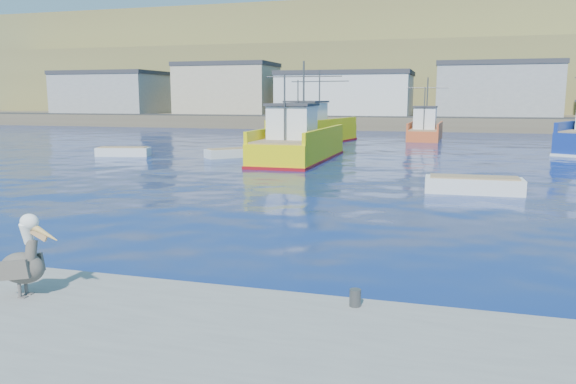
% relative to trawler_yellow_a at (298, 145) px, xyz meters
% --- Properties ---
extents(ground, '(260.00, 260.00, 0.00)m').
position_rel_trawler_yellow_a_xyz_m(ground, '(5.01, -22.56, -1.03)').
color(ground, '#06144E').
rests_on(ground, ground).
extents(dock_bollards, '(36.20, 0.20, 0.30)m').
position_rel_trawler_yellow_a_xyz_m(dock_bollards, '(5.61, -25.96, -0.38)').
color(dock_bollards, '#4C4C4C').
rests_on(dock_bollards, dock).
extents(far_shore, '(200.00, 81.00, 24.00)m').
position_rel_trawler_yellow_a_xyz_m(far_shore, '(5.01, 86.65, 7.94)').
color(far_shore, brown).
rests_on(far_shore, ground).
extents(trawler_yellow_a, '(5.12, 11.21, 6.50)m').
position_rel_trawler_yellow_a_xyz_m(trawler_yellow_a, '(0.00, 0.00, 0.00)').
color(trawler_yellow_a, yellow).
rests_on(trawler_yellow_a, ground).
extents(trawler_yellow_b, '(6.07, 12.37, 6.58)m').
position_rel_trawler_yellow_a_xyz_m(trawler_yellow_b, '(-2.41, 14.08, 0.04)').
color(trawler_yellow_b, yellow).
rests_on(trawler_yellow_b, ground).
extents(boat_orange, '(4.04, 7.78, 6.00)m').
position_rel_trawler_yellow_a_xyz_m(boat_orange, '(7.11, 20.98, -0.03)').
color(boat_orange, '#D25226').
rests_on(boat_orange, ground).
extents(skiff_left, '(3.83, 2.13, 0.79)m').
position_rel_trawler_yellow_a_xyz_m(skiff_left, '(-12.57, -0.55, -0.78)').
color(skiff_left, silver).
rests_on(skiff_left, ground).
extents(skiff_mid, '(4.07, 1.52, 0.88)m').
position_rel_trawler_yellow_a_xyz_m(skiff_mid, '(10.52, -10.08, -0.75)').
color(skiff_mid, silver).
rests_on(skiff_mid, ground).
extents(skiff_extra, '(3.40, 3.52, 0.79)m').
position_rel_trawler_yellow_a_xyz_m(skiff_extra, '(-4.90, 0.73, -0.78)').
color(skiff_extra, silver).
rests_on(skiff_extra, ground).
extents(pelican, '(1.24, 0.58, 1.52)m').
position_rel_trawler_yellow_a_xyz_m(pelican, '(2.22, -27.10, 0.12)').
color(pelican, '#595451').
rests_on(pelican, dock).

